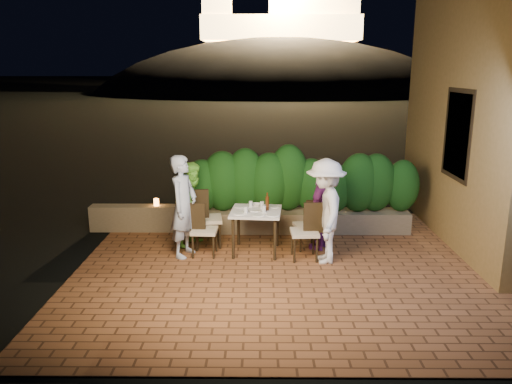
{
  "coord_description": "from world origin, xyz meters",
  "views": [
    {
      "loc": [
        -0.59,
        -7.04,
        3.1
      ],
      "look_at": [
        -0.66,
        1.21,
        1.05
      ],
      "focal_mm": 35.0,
      "sensor_mm": 36.0,
      "label": 1
    }
  ],
  "objects_px": {
    "beer_bottle": "(267,201)",
    "parapet_lamp": "(156,202)",
    "chair_left_back": "(208,218)",
    "chair_left_front": "(204,229)",
    "chair_right_front": "(305,231)",
    "dining_table": "(256,231)",
    "bowl": "(256,205)",
    "diner_purple": "(322,207)",
    "diner_white": "(325,211)",
    "diner_green": "(194,204)",
    "chair_right_back": "(307,224)",
    "diner_blue": "(184,206)"
  },
  "relations": [
    {
      "from": "dining_table",
      "to": "chair_right_front",
      "type": "bearing_deg",
      "value": -20.23
    },
    {
      "from": "chair_left_front",
      "to": "chair_right_front",
      "type": "bearing_deg",
      "value": -2.22
    },
    {
      "from": "chair_left_back",
      "to": "chair_left_front",
      "type": "bearing_deg",
      "value": -99.31
    },
    {
      "from": "chair_left_front",
      "to": "diner_white",
      "type": "xyz_separation_m",
      "value": [
        1.99,
        -0.26,
        0.4
      ]
    },
    {
      "from": "diner_white",
      "to": "chair_right_front",
      "type": "bearing_deg",
      "value": -108.34
    },
    {
      "from": "diner_purple",
      "to": "parapet_lamp",
      "type": "height_order",
      "value": "diner_purple"
    },
    {
      "from": "chair_right_back",
      "to": "diner_purple",
      "type": "height_order",
      "value": "diner_purple"
    },
    {
      "from": "chair_right_front",
      "to": "diner_white",
      "type": "distance_m",
      "value": 0.5
    },
    {
      "from": "beer_bottle",
      "to": "parapet_lamp",
      "type": "relative_size",
      "value": 2.2
    },
    {
      "from": "chair_right_front",
      "to": "diner_white",
      "type": "bearing_deg",
      "value": 157.96
    },
    {
      "from": "dining_table",
      "to": "diner_green",
      "type": "bearing_deg",
      "value": 160.42
    },
    {
      "from": "diner_purple",
      "to": "parapet_lamp",
      "type": "xyz_separation_m",
      "value": [
        -3.1,
        0.97,
        -0.18
      ]
    },
    {
      "from": "diner_blue",
      "to": "parapet_lamp",
      "type": "xyz_separation_m",
      "value": [
        -0.74,
        1.34,
        -0.29
      ]
    },
    {
      "from": "bowl",
      "to": "chair_right_back",
      "type": "distance_m",
      "value": 0.95
    },
    {
      "from": "diner_blue",
      "to": "diner_green",
      "type": "height_order",
      "value": "diner_blue"
    },
    {
      "from": "beer_bottle",
      "to": "parapet_lamp",
      "type": "xyz_separation_m",
      "value": [
        -2.14,
        1.16,
        -0.33
      ]
    },
    {
      "from": "diner_blue",
      "to": "diner_purple",
      "type": "height_order",
      "value": "diner_blue"
    },
    {
      "from": "dining_table",
      "to": "chair_left_front",
      "type": "bearing_deg",
      "value": -170.64
    },
    {
      "from": "chair_left_back",
      "to": "diner_purple",
      "type": "distance_m",
      "value": 2.03
    },
    {
      "from": "chair_right_front",
      "to": "diner_purple",
      "type": "relative_size",
      "value": 0.64
    },
    {
      "from": "diner_green",
      "to": "chair_left_front",
      "type": "bearing_deg",
      "value": -129.09
    },
    {
      "from": "chair_right_back",
      "to": "diner_white",
      "type": "height_order",
      "value": "diner_white"
    },
    {
      "from": "diner_green",
      "to": "diner_white",
      "type": "height_order",
      "value": "diner_white"
    },
    {
      "from": "dining_table",
      "to": "chair_right_back",
      "type": "relative_size",
      "value": 0.96
    },
    {
      "from": "chair_right_front",
      "to": "bowl",
      "type": "bearing_deg",
      "value": -39.87
    },
    {
      "from": "chair_left_back",
      "to": "diner_blue",
      "type": "relative_size",
      "value": 0.6
    },
    {
      "from": "chair_left_back",
      "to": "diner_purple",
      "type": "xyz_separation_m",
      "value": [
        2.01,
        -0.12,
        0.23
      ]
    },
    {
      "from": "chair_left_back",
      "to": "diner_white",
      "type": "relative_size",
      "value": 0.61
    },
    {
      "from": "diner_purple",
      "to": "chair_left_front",
      "type": "bearing_deg",
      "value": -50.45
    },
    {
      "from": "diner_purple",
      "to": "diner_white",
      "type": "bearing_deg",
      "value": 26.89
    },
    {
      "from": "chair_right_front",
      "to": "dining_table",
      "type": "bearing_deg",
      "value": -23.01
    },
    {
      "from": "bowl",
      "to": "parapet_lamp",
      "type": "xyz_separation_m",
      "value": [
        -1.95,
        0.88,
        -0.2
      ]
    },
    {
      "from": "dining_table",
      "to": "chair_left_front",
      "type": "relative_size",
      "value": 0.92
    },
    {
      "from": "diner_green",
      "to": "parapet_lamp",
      "type": "xyz_separation_m",
      "value": [
        -0.83,
        0.79,
        -0.18
      ]
    },
    {
      "from": "beer_bottle",
      "to": "diner_white",
      "type": "relative_size",
      "value": 0.18
    },
    {
      "from": "beer_bottle",
      "to": "diner_blue",
      "type": "xyz_separation_m",
      "value": [
        -1.4,
        -0.18,
        -0.04
      ]
    },
    {
      "from": "dining_table",
      "to": "parapet_lamp",
      "type": "height_order",
      "value": "dining_table"
    },
    {
      "from": "chair_right_back",
      "to": "diner_blue",
      "type": "height_order",
      "value": "diner_blue"
    },
    {
      "from": "parapet_lamp",
      "to": "bowl",
      "type": "bearing_deg",
      "value": -24.22
    },
    {
      "from": "beer_bottle",
      "to": "dining_table",
      "type": "bearing_deg",
      "value": -172.71
    },
    {
      "from": "beer_bottle",
      "to": "diner_green",
      "type": "bearing_deg",
      "value": 164.09
    },
    {
      "from": "diner_green",
      "to": "parapet_lamp",
      "type": "relative_size",
      "value": 10.78
    },
    {
      "from": "parapet_lamp",
      "to": "chair_left_back",
      "type": "bearing_deg",
      "value": -37.99
    },
    {
      "from": "bowl",
      "to": "chair_right_back",
      "type": "height_order",
      "value": "chair_right_back"
    },
    {
      "from": "diner_white",
      "to": "diner_green",
      "type": "bearing_deg",
      "value": -108.85
    },
    {
      "from": "chair_left_back",
      "to": "diner_white",
      "type": "bearing_deg",
      "value": -28.43
    },
    {
      "from": "diner_purple",
      "to": "chair_left_back",
      "type": "bearing_deg",
      "value": -63.94
    },
    {
      "from": "diner_blue",
      "to": "diner_green",
      "type": "bearing_deg",
      "value": 8.55
    },
    {
      "from": "diner_blue",
      "to": "diner_white",
      "type": "bearing_deg",
      "value": -78.09
    },
    {
      "from": "bowl",
      "to": "diner_blue",
      "type": "bearing_deg",
      "value": -159.15
    }
  ]
}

